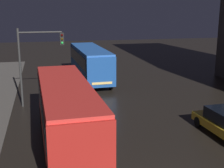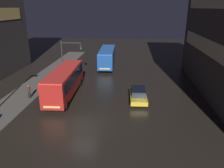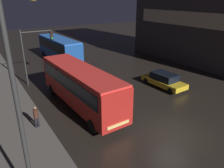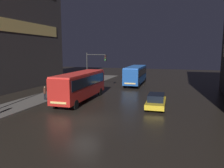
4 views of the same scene
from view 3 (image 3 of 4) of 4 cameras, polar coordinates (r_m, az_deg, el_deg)
The scene contains 8 objects.
ground_plane at distance 15.92m, azimuth 15.76°, elevation -12.08°, with size 120.00×120.00×0.00m, color black.
sidewalk_left at distance 20.35m, azimuth -25.57°, elevation -5.47°, with size 4.00×48.00×0.15m.
bus_near at distance 17.92m, azimuth -8.27°, elevation 0.10°, with size 2.84×10.59×3.41m.
bus_far at distance 32.39m, azimuth -13.63°, elevation 9.36°, with size 2.91×10.22×3.30m.
car_taxi at distance 22.94m, azimuth 13.41°, elevation 1.03°, with size 2.10×4.78×1.49m.
pedestrian_mid at distance 16.02m, azimuth -19.24°, elevation -7.76°, with size 0.37×0.37×1.63m.
traffic_light_main at distance 23.99m, azimuth -19.59°, elevation 9.10°, with size 3.28×0.35×5.73m.
street_lamp_sidewalk at distance 8.19m, azimuth -22.82°, elevation 0.11°, with size 1.25×0.36×8.82m.
Camera 3 is at (-10.40, -8.40, 8.65)m, focal length 35.00 mm.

